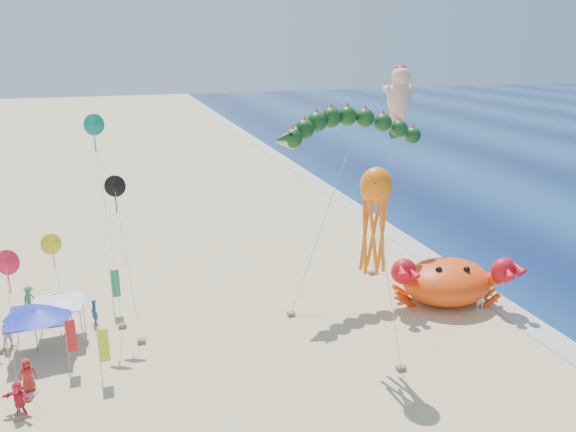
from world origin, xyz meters
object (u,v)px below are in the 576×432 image
Objects in this scene: crab_inflatable at (448,280)px; canopy_white at (58,301)px; canopy_blue at (38,313)px; cherub_kite at (399,92)px; dragon_kite at (350,132)px; octopus_kite at (375,213)px.

canopy_white is at bearing 173.37° from crab_inflatable.
crab_inflatable is at bearing -6.63° from canopy_white.
crab_inflatable reaches higher than canopy_blue.
canopy_white is at bearing -162.96° from cherub_kite.
cherub_kite reaches higher than dragon_kite.
cherub_kite is 18.89m from octopus_kite.
octopus_kite is at bearing -150.36° from crab_inflatable.
dragon_kite is at bearing 7.81° from canopy_white.
octopus_kite reaches higher than canopy_blue.
canopy_blue is at bearing -160.98° from cherub_kite.
dragon_kite is 1.13× the size of octopus_kite.
octopus_kite is 19.44m from canopy_white.
dragon_kite is 22.83m from canopy_blue.
octopus_kite is (-9.55, -15.59, -4.72)m from cherub_kite.
cherub_kite reaches higher than canopy_blue.
canopy_white is (-19.80, -2.72, -8.68)m from dragon_kite.
canopy_white is (-26.41, -8.10, -10.84)m from cherub_kite.
dragon_kite is 10.93m from octopus_kite.
cherub_kite reaches higher than crab_inflatable.
canopy_white is at bearing -172.19° from dragon_kite.
crab_inflatable is at bearing 29.64° from octopus_kite.
crab_inflatable is at bearing -47.52° from dragon_kite.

